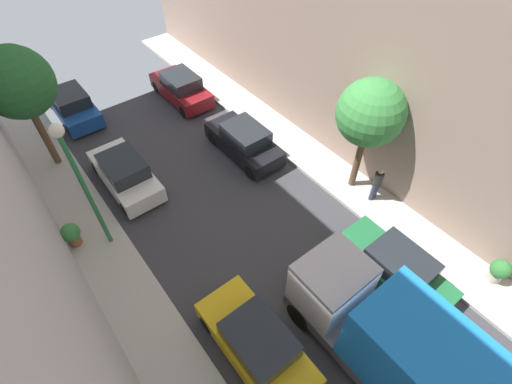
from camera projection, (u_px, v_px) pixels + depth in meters
name	position (u px, v px, depth m)	size (l,w,h in m)	color
ground	(326.00, 312.00, 12.66)	(32.00, 32.00, 0.00)	#38383D
sidewalk_right	(416.00, 236.00, 14.69)	(2.00, 44.00, 0.15)	#B7B2A8
parked_car_left_2	(257.00, 343.00, 11.22)	(1.78, 4.20, 1.57)	gold
parked_car_left_3	(125.00, 173.00, 16.17)	(1.78, 4.20, 1.57)	white
parked_car_left_4	(72.00, 105.00, 19.64)	(1.78, 4.20, 1.57)	#194799
parked_car_right_1	(395.00, 269.00, 12.97)	(1.78, 4.20, 1.57)	#1E6638
parked_car_right_2	(244.00, 141.00, 17.64)	(1.78, 4.20, 1.57)	black
parked_car_right_3	(181.00, 88.00, 20.79)	(1.78, 4.20, 1.57)	maroon
delivery_truck	(401.00, 351.00, 10.03)	(2.26, 6.60, 3.38)	#4C4C51
pedestrian	(377.00, 183.00, 15.30)	(0.40, 0.36, 1.72)	#2D334C
street_tree_0	(17.00, 83.00, 14.47)	(2.88, 2.88, 5.61)	brown
street_tree_1	(370.00, 114.00, 13.78)	(2.61, 2.61, 5.09)	brown
potted_plant_0	(500.00, 270.00, 12.92)	(0.69, 0.69, 1.00)	#B2A899
potted_plant_2	(71.00, 234.00, 13.95)	(0.70, 0.70, 1.04)	brown
lamp_post	(78.00, 173.00, 11.77)	(0.44, 0.44, 5.59)	#26723F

